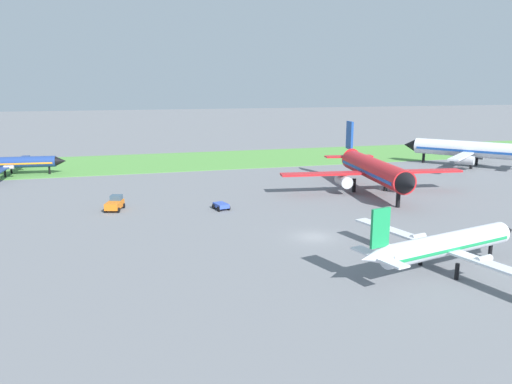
% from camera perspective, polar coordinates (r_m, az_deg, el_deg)
% --- Properties ---
extents(ground_plane, '(600.00, 600.00, 0.00)m').
position_cam_1_polar(ground_plane, '(58.19, 6.57, -5.07)').
color(ground_plane, slate).
extents(grass_taxiway_strip, '(360.00, 28.00, 0.08)m').
position_cam_1_polar(grass_taxiway_strip, '(116.23, -5.09, 3.64)').
color(grass_taxiway_strip, '#549342').
rests_on(grass_taxiway_strip, ground_plane).
extents(airplane_foreground_turboprop, '(19.93, 23.13, 7.02)m').
position_cam_1_polar(airplane_foreground_turboprop, '(50.06, 20.58, -5.58)').
color(airplane_foreground_turboprop, silver).
rests_on(airplane_foreground_turboprop, ground_plane).
extents(airplane_midfield_jet, '(29.87, 29.39, 10.57)m').
position_cam_1_polar(airplane_midfield_jet, '(82.40, 13.10, 2.51)').
color(airplane_midfield_jet, red).
rests_on(airplane_midfield_jet, ground_plane).
extents(airplane_taxiing_turboprop, '(20.05, 23.38, 7.00)m').
position_cam_1_polar(airplane_taxiing_turboprop, '(106.40, -26.01, 3.04)').
color(airplane_taxiing_turboprop, navy).
rests_on(airplane_taxiing_turboprop, ground_plane).
extents(airplane_parked_jet_far, '(23.59, 24.10, 10.21)m').
position_cam_1_polar(airplane_parked_jet_far, '(115.03, 23.11, 4.45)').
color(airplane_parked_jet_far, silver).
rests_on(airplane_parked_jet_far, ground_plane).
extents(baggage_cart_near_gate, '(2.25, 2.72, 0.90)m').
position_cam_1_polar(baggage_cart_near_gate, '(70.16, -3.98, -1.55)').
color(baggage_cart_near_gate, '#334FB2').
rests_on(baggage_cart_near_gate, ground_plane).
extents(pushback_tug_midfield, '(2.92, 3.97, 1.95)m').
position_cam_1_polar(pushback_tug_midfield, '(72.39, -15.70, -1.27)').
color(pushback_tug_midfield, orange).
rests_on(pushback_tug_midfield, ground_plane).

